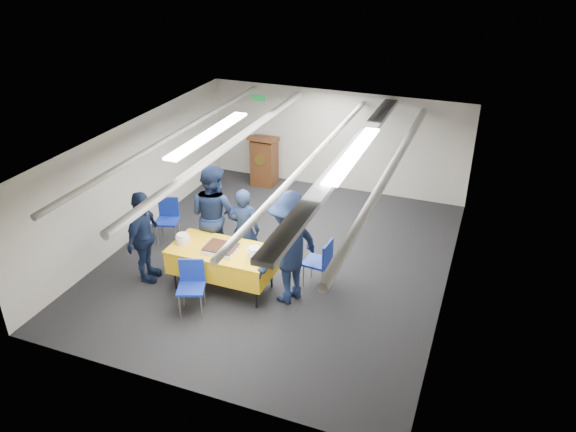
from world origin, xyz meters
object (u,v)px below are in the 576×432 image
(sheet_cake, at_px, (221,248))
(sailor_b, at_px, (213,215))
(chair_near, at_px, (191,281))
(sailor_d, at_px, (288,248))
(podium, at_px, (264,160))
(chair_right, at_px, (322,259))
(sailor_c, at_px, (143,237))
(serving_table, at_px, (222,260))
(chair_left, at_px, (168,215))
(sailor_a, at_px, (244,230))

(sheet_cake, bearing_deg, sailor_b, 124.55)
(chair_near, bearing_deg, sailor_d, 32.13)
(podium, distance_m, chair_right, 4.41)
(sheet_cake, xyz_separation_m, sailor_c, (-1.39, -0.16, 0.01))
(serving_table, xyz_separation_m, chair_right, (1.52, 0.66, -0.03))
(podium, bearing_deg, chair_near, -79.95)
(chair_left, relative_size, sailor_c, 0.53)
(sailor_b, distance_m, sailor_d, 1.77)
(chair_left, relative_size, sailor_a, 0.56)
(chair_right, bearing_deg, sailor_c, -163.09)
(sheet_cake, xyz_separation_m, chair_near, (-0.21, -0.64, -0.28))
(sheet_cake, relative_size, sailor_b, 0.29)
(chair_left, bearing_deg, chair_near, -49.35)
(sheet_cake, distance_m, podium, 4.43)
(serving_table, relative_size, chair_right, 2.00)
(serving_table, bearing_deg, sailor_a, 84.16)
(sailor_c, bearing_deg, podium, -12.05)
(podium, xyz_separation_m, sailor_c, (-0.30, -4.45, 0.21))
(chair_left, xyz_separation_m, sailor_d, (2.88, -0.99, 0.43))
(sailor_a, height_order, sailor_c, sailor_c)
(sailor_b, height_order, sailor_d, sailor_d)
(serving_table, height_order, sheet_cake, sheet_cake)
(sheet_cake, height_order, chair_near, chair_near)
(serving_table, relative_size, sailor_c, 1.05)
(serving_table, bearing_deg, sailor_c, -171.02)
(sheet_cake, bearing_deg, chair_left, 146.43)
(serving_table, height_order, sailor_c, sailor_c)
(serving_table, height_order, chair_right, chair_right)
(sheet_cake, distance_m, chair_right, 1.69)
(podium, distance_m, sailor_c, 4.47)
(sailor_a, distance_m, sailor_b, 0.63)
(sailor_a, bearing_deg, podium, -81.07)
(serving_table, distance_m, sailor_b, 1.00)
(serving_table, relative_size, podium, 1.39)
(chair_right, relative_size, sailor_a, 0.56)
(chair_near, distance_m, chair_left, 2.40)
(podium, bearing_deg, serving_table, -75.90)
(chair_right, xyz_separation_m, sailor_a, (-1.45, 0.04, 0.25))
(sailor_d, bearing_deg, serving_table, -58.84)
(serving_table, height_order, chair_left, chair_left)
(sailor_b, bearing_deg, sheet_cake, 137.52)
(sheet_cake, relative_size, sailor_d, 0.28)
(chair_left, bearing_deg, serving_table, -32.51)
(chair_left, xyz_separation_m, sailor_b, (1.21, -0.37, 0.42))
(chair_left, distance_m, sailor_b, 1.34)
(podium, xyz_separation_m, sailor_b, (0.53, -3.49, 0.33))
(chair_near, xyz_separation_m, chair_right, (1.71, 1.37, 0.00))
(sailor_a, height_order, sailor_d, sailor_d)
(sailor_a, bearing_deg, sailor_d, 142.21)
(sailor_a, distance_m, sailor_c, 1.71)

